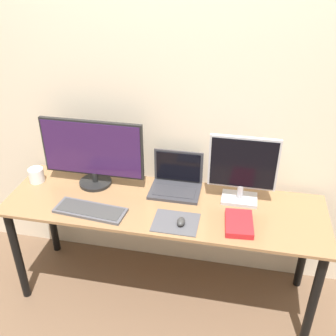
{
  "coord_description": "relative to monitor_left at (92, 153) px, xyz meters",
  "views": [
    {
      "loc": [
        0.4,
        -1.56,
        2.05
      ],
      "look_at": [
        0.01,
        0.35,
        0.91
      ],
      "focal_mm": 42.0,
      "sensor_mm": 36.0,
      "label": 1
    }
  ],
  "objects": [
    {
      "name": "mousepad",
      "position": [
        0.57,
        -0.29,
        -0.22
      ],
      "size": [
        0.25,
        0.2,
        0.0
      ],
      "color": "#47474C",
      "rests_on": "desk"
    },
    {
      "name": "laptop",
      "position": [
        0.51,
        0.04,
        -0.17
      ],
      "size": [
        0.31,
        0.23,
        0.23
      ],
      "color": "#333338",
      "rests_on": "desk"
    },
    {
      "name": "mug",
      "position": [
        -0.38,
        -0.05,
        -0.18
      ],
      "size": [
        0.09,
        0.09,
        0.09
      ],
      "color": "white",
      "rests_on": "desk"
    },
    {
      "name": "monitor_left",
      "position": [
        0.0,
        0.0,
        0.0
      ],
      "size": [
        0.64,
        0.2,
        0.43
      ],
      "color": "black",
      "rests_on": "desk"
    },
    {
      "name": "keyboard",
      "position": [
        0.08,
        -0.29,
        -0.21
      ],
      "size": [
        0.42,
        0.19,
        0.02
      ],
      "color": "#4C4C51",
      "rests_on": "desk"
    },
    {
      "name": "mouse",
      "position": [
        0.6,
        -0.31,
        -0.2
      ],
      "size": [
        0.04,
        0.07,
        0.04
      ],
      "color": "#333333",
      "rests_on": "mousepad"
    },
    {
      "name": "monitor_right",
      "position": [
        0.9,
        -0.0,
        -0.01
      ],
      "size": [
        0.39,
        0.15,
        0.41
      ],
      "color": "#B2B2B7",
      "rests_on": "desk"
    },
    {
      "name": "book",
      "position": [
        0.91,
        -0.25,
        -0.21
      ],
      "size": [
        0.16,
        0.23,
        0.03
      ],
      "color": "red",
      "rests_on": "desk"
    },
    {
      "name": "ground_plane",
      "position": [
        0.47,
        -0.42,
        -0.93
      ],
      "size": [
        12.0,
        12.0,
        0.0
      ],
      "primitive_type": "plane",
      "color": "brown"
    },
    {
      "name": "wall_back",
      "position": [
        0.47,
        0.21,
        0.32
      ],
      "size": [
        7.0,
        0.05,
        2.5
      ],
      "color": "beige",
      "rests_on": "ground_plane"
    },
    {
      "name": "desk",
      "position": [
        0.47,
        -0.13,
        -0.33
      ],
      "size": [
        1.88,
        0.57,
        0.7
      ],
      "color": "olive",
      "rests_on": "ground_plane"
    }
  ]
}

